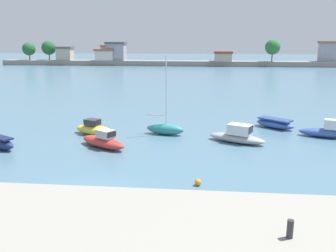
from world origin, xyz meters
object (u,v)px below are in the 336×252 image
(moored_boat_3, at_px, (165,129))
(moored_boat_4, at_px, (238,136))
(mooring_bollard, at_px, (290,229))
(moored_boat_1, at_px, (94,129))
(moored_boat_5, at_px, (275,123))
(moored_boat_0, at_px, (0,143))
(moored_boat_2, at_px, (104,141))
(moored_boat_6, at_px, (326,131))
(mooring_buoy_1, at_px, (198,182))

(moored_boat_3, relative_size, moored_boat_4, 1.41)
(mooring_bollard, distance_m, moored_boat_1, 25.66)
(moored_boat_4, bearing_deg, moored_boat_5, 78.92)
(moored_boat_0, distance_m, moored_boat_4, 20.30)
(mooring_bollard, relative_size, moored_boat_2, 0.13)
(moored_boat_1, xyz_separation_m, moored_boat_2, (2.01, -4.07, 0.02))
(moored_boat_4, bearing_deg, moored_boat_0, -143.67)
(moored_boat_1, bearing_deg, moored_boat_2, -40.59)
(mooring_bollard, bearing_deg, moored_boat_1, 121.36)
(moored_boat_6, bearing_deg, moored_boat_1, -161.33)
(mooring_bollard, distance_m, moored_boat_3, 23.61)
(moored_boat_6, bearing_deg, mooring_buoy_1, -116.93)
(moored_boat_5, bearing_deg, mooring_buoy_1, -75.76)
(moored_boat_0, bearing_deg, mooring_buoy_1, 8.09)
(moored_boat_3, bearing_deg, moored_boat_6, 15.16)
(mooring_bollard, height_order, mooring_buoy_1, mooring_bollard)
(moored_boat_3, height_order, moored_boat_6, moored_boat_3)
(mooring_bollard, bearing_deg, mooring_buoy_1, 107.18)
(moored_boat_2, bearing_deg, moored_boat_6, 47.43)
(moored_boat_2, bearing_deg, moored_boat_5, 60.95)
(moored_boat_0, distance_m, mooring_buoy_1, 17.74)
(moored_boat_2, xyz_separation_m, moored_boat_5, (15.71, 8.52, -0.10))
(mooring_bollard, distance_m, moored_boat_0, 25.87)
(moored_boat_2, bearing_deg, moored_boat_0, -139.15)
(mooring_bollard, distance_m, moored_boat_6, 24.64)
(moored_boat_6, height_order, mooring_buoy_1, moored_boat_6)
(moored_boat_1, height_order, moored_boat_2, moored_boat_2)
(moored_boat_2, bearing_deg, moored_boat_3, 78.03)
(moored_boat_6, bearing_deg, mooring_bollard, -94.68)
(moored_boat_1, distance_m, moored_boat_6, 21.80)
(mooring_buoy_1, bearing_deg, moored_boat_2, 137.36)
(moored_boat_1, distance_m, moored_boat_4, 13.50)
(moored_boat_3, xyz_separation_m, moored_boat_5, (11.00, 3.71, -0.11))
(moored_boat_0, height_order, moored_boat_1, moored_boat_1)
(moored_boat_0, distance_m, moored_boat_2, 8.59)
(moored_boat_4, relative_size, moored_boat_5, 1.26)
(moored_boat_2, height_order, moored_boat_6, moored_boat_6)
(moored_boat_2, bearing_deg, moored_boat_4, 45.62)
(moored_boat_1, relative_size, moored_boat_6, 0.98)
(moored_boat_0, height_order, moored_boat_4, moored_boat_4)
(moored_boat_1, xyz_separation_m, moored_boat_3, (6.73, 0.74, 0.03))
(moored_boat_0, distance_m, moored_boat_6, 29.00)
(moored_boat_4, bearing_deg, mooring_bollard, -65.15)
(moored_boat_5, xyz_separation_m, mooring_buoy_1, (-7.61, -15.98, -0.25))
(moored_boat_6, distance_m, mooring_buoy_1, 17.26)
(moored_boat_2, relative_size, mooring_buoy_1, 11.24)
(moored_boat_4, bearing_deg, mooring_buoy_1, -82.88)
(moored_boat_5, height_order, moored_boat_6, moored_boat_6)
(moored_boat_3, xyz_separation_m, mooring_buoy_1, (3.39, -12.28, -0.36))
(mooring_bollard, relative_size, moored_boat_4, 0.12)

